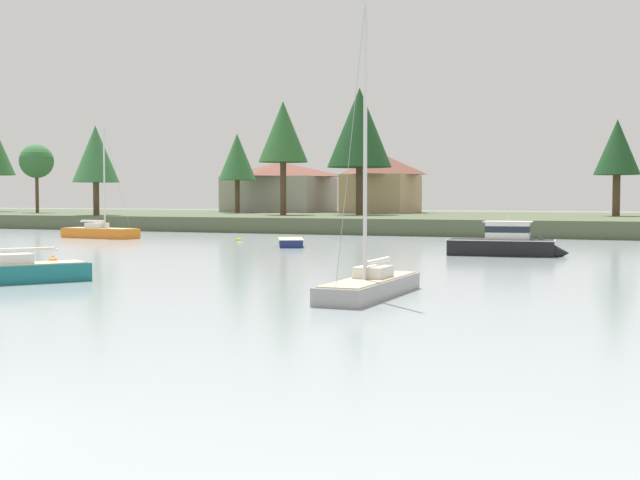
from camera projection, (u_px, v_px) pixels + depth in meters
far_shore_bank at (556, 222)px, 82.76m from camera, size 178.79×40.68×1.41m
sailboat_grey at (370, 290)px, 26.20m from camera, size 1.54×6.13×9.70m
sailboat_teal at (5, 279)px, 30.19m from camera, size 4.72×5.85×7.96m
sailboat_orange at (100, 235)px, 64.70m from camera, size 6.84×2.74×9.33m
dinghy_navy at (291, 244)px, 53.41m from camera, size 3.14×4.17×0.73m
cruiser_black at (512, 248)px, 44.84m from camera, size 6.67×2.63×3.26m
mooring_buoy_yellow at (239, 240)px, 60.80m from camera, size 0.35×0.35×0.40m
mooring_buoy_orange at (53, 262)px, 39.44m from camera, size 0.46×0.46×0.51m
shore_tree_left_mid at (617, 148)px, 79.27m from camera, size 4.39×4.39×9.39m
shore_tree_inland_b at (37, 162)px, 97.68m from camera, size 4.02×4.02×8.17m
shore_tree_right_mid at (237, 157)px, 96.04m from camera, size 4.45×4.45×9.32m
shore_tree_inland_c at (283, 132)px, 84.55m from camera, size 5.14×5.14×11.77m
shore_tree_center_left at (359, 128)px, 85.23m from camera, size 6.76×6.76×13.25m
shore_tree_far_right at (96, 154)px, 83.31m from camera, size 4.72×4.72×9.14m
cottage_behind_trees at (381, 182)px, 96.93m from camera, size 8.01×9.69×6.99m
cottage_hillside at (279, 186)px, 103.84m from camera, size 12.94×10.68×6.34m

